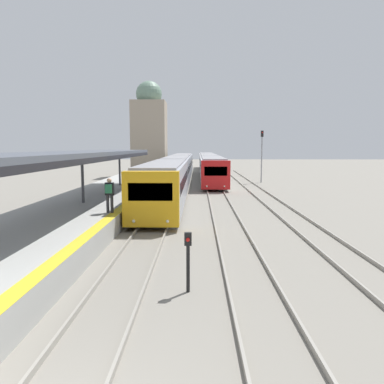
# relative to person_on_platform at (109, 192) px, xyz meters

# --- Properties ---
(platform_canopy) EXTENTS (4.00, 24.89, 2.88)m
(platform_canopy) POSITION_rel_person_on_platform_xyz_m (-2.21, 3.22, 1.77)
(platform_canopy) COLOR #4C515B
(platform_canopy) RESTS_ON station_platform
(person_on_platform) EXTENTS (0.40, 0.40, 1.66)m
(person_on_platform) POSITION_rel_person_on_platform_xyz_m (0.00, 0.00, 0.00)
(person_on_platform) COLOR #2D2D33
(person_on_platform) RESTS_ON station_platform
(train_near) EXTENTS (2.70, 44.40, 3.03)m
(train_near) POSITION_rel_person_on_platform_xyz_m (1.97, 21.98, -0.22)
(train_near) COLOR gold
(train_near) RESTS_ON ground_plane
(train_far) EXTENTS (2.63, 42.88, 2.96)m
(train_far) POSITION_rel_person_on_platform_xyz_m (5.78, 37.05, -0.26)
(train_far) COLOR red
(train_far) RESTS_ON ground_plane
(signal_post_near) EXTENTS (0.20, 0.21, 1.70)m
(signal_post_near) POSITION_rel_person_on_platform_xyz_m (3.93, -7.44, -0.84)
(signal_post_near) COLOR black
(signal_post_near) RESTS_ON ground_plane
(signal_mast_far) EXTENTS (0.28, 0.29, 5.88)m
(signal_mast_far) POSITION_rel_person_on_platform_xyz_m (11.44, 25.22, 1.73)
(signal_mast_far) COLOR gray
(signal_mast_far) RESTS_ON ground_plane
(distant_domed_building) EXTENTS (4.61, 4.61, 13.00)m
(distant_domed_building) POSITION_rel_person_on_platform_xyz_m (-2.53, 34.74, 4.26)
(distant_domed_building) COLOR gray
(distant_domed_building) RESTS_ON ground_plane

